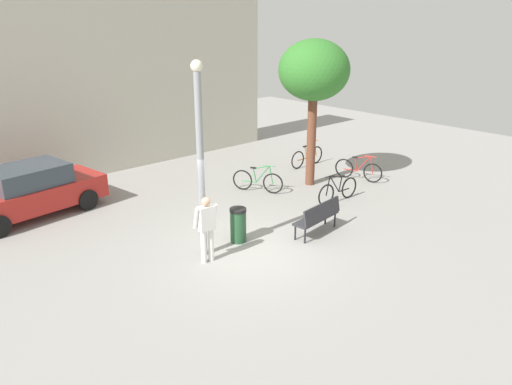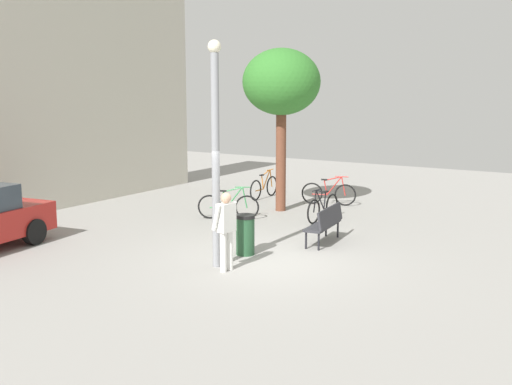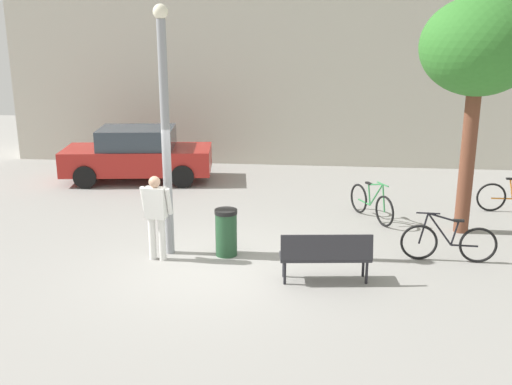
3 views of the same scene
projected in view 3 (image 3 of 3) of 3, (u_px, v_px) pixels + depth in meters
The scene contains 10 objects.
ground_plane at pixel (213, 267), 11.28m from camera, with size 36.00×36.00×0.00m, color gray.
building_facade at pixel (260, 51), 19.44m from camera, with size 16.15×2.00×7.13m, color beige.
lamppost at pixel (165, 124), 11.27m from camera, with size 0.28×0.28×4.77m.
person_by_lamppost at pixel (156, 212), 11.39m from camera, with size 0.61×0.33×1.67m.
park_bench at pixel (326, 253), 10.47m from camera, with size 1.64×0.65×0.92m.
plaza_tree at pixel (478, 49), 12.14m from camera, with size 2.37×2.37×4.99m.
bicycle_black at pixel (448, 242), 11.46m from camera, with size 1.81×0.13×0.97m.
bicycle_green at pixel (371, 203), 13.92m from camera, with size 0.89×1.62×0.97m.
parked_car_red at pixel (138, 154), 17.27m from camera, with size 4.39×2.24×1.55m.
trash_bin at pixel (226, 232), 11.74m from camera, with size 0.45×0.45×0.94m.
Camera 3 is at (1.85, -10.33, 4.43)m, focal length 41.98 mm.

